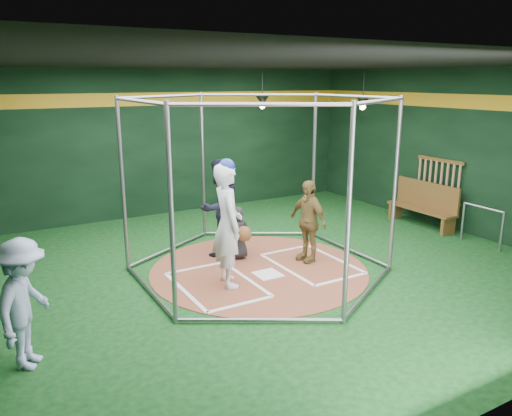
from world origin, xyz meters
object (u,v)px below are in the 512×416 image
dugout_bench (424,204)px  visitor_leopard (308,221)px  batter_figure (228,224)px  umpire (220,207)px

dugout_bench → visitor_leopard: bearing=-171.5°
visitor_leopard → batter_figure: bearing=-88.9°
batter_figure → umpire: (0.52, 1.36, -0.10)m
visitor_leopard → umpire: umpire is taller
batter_figure → dugout_bench: (5.38, 0.80, -0.52)m
batter_figure → visitor_leopard: 1.79m
batter_figure → visitor_leopard: batter_figure is taller
batter_figure → umpire: bearing=69.0°
batter_figure → umpire: size_ratio=1.13×
batter_figure → dugout_bench: bearing=8.5°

